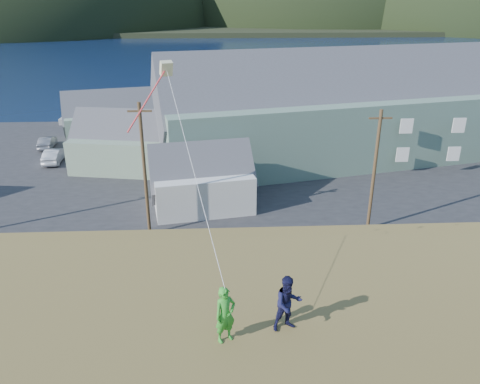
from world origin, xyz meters
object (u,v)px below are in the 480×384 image
lodge (349,109)px  kite_flyer_navy (288,304)px  shed_white (202,179)px  shed_palegreen_far (111,117)px  wharf (162,110)px  kite_flyer_green (225,315)px  shed_palegreen_near (123,143)px

lodge → kite_flyer_navy: bearing=-120.8°
shed_white → shed_palegreen_far: 23.11m
wharf → kite_flyer_navy: (10.06, -58.10, 7.62)m
kite_flyer_green → shed_palegreen_near: bearing=75.8°
kite_flyer_green → lodge: bearing=40.3°
lodge → kite_flyer_green: 39.19m
shed_white → kite_flyer_green: kite_flyer_green is taller
wharf → shed_palegreen_far: 14.58m
shed_white → kite_flyer_green: (1.46, -24.65, 5.54)m
wharf → shed_palegreen_near: shed_palegreen_near is taller
wharf → shed_palegreen_near: bearing=-92.8°
shed_palegreen_near → kite_flyer_navy: (11.24, -34.01, 5.38)m
kite_flyer_navy → wharf: bearing=84.4°
shed_palegreen_far → shed_white: bearing=-74.8°
wharf → shed_palegreen_far: bearing=-108.1°
wharf → shed_palegreen_far: shed_palegreen_far is taller
lodge → shed_white: 19.39m
shed_palegreen_far → kite_flyer_navy: (14.54, -44.42, 5.30)m
wharf → shed_white: bearing=-78.6°
shed_palegreen_far → kite_flyer_navy: kite_flyer_navy is taller
shed_white → kite_flyer_navy: kite_flyer_navy is taller
wharf → shed_white: size_ratio=2.88×
lodge → kite_flyer_green: (-13.48, -36.69, 2.76)m
shed_palegreen_near → shed_white: bearing=-40.5°
kite_flyer_green → kite_flyer_navy: (1.80, 0.40, 0.01)m
wharf → kite_flyer_green: size_ratio=15.20×
shed_white → kite_flyer_navy: (3.26, -24.25, 5.55)m
wharf → lodge: bearing=-45.1°
shed_palegreen_near → kite_flyer_navy: 36.22m
shed_palegreen_far → kite_flyer_green: 46.89m
wharf → kite_flyer_green: bearing=-82.0°
lodge → shed_white: (-14.94, -12.04, -2.77)m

